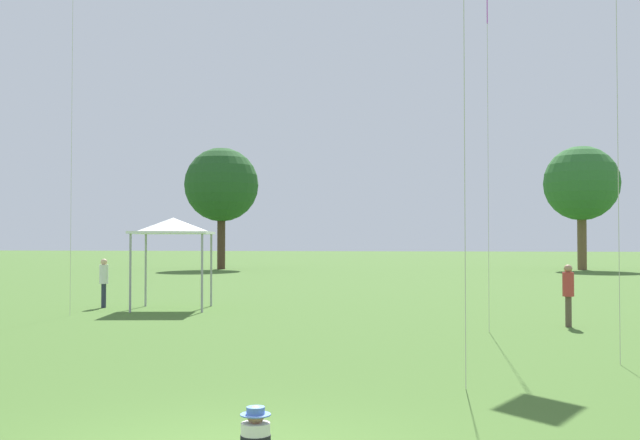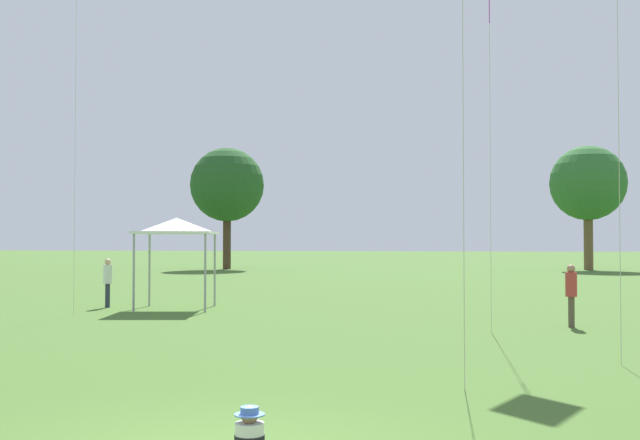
{
  "view_description": "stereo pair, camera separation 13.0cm",
  "coord_description": "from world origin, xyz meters",
  "px_view_note": "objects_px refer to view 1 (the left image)",
  "views": [
    {
      "loc": [
        2.12,
        -7.26,
        2.2
      ],
      "look_at": [
        0.12,
        6.06,
        2.57
      ],
      "focal_mm": 42.0,
      "sensor_mm": 36.0,
      "label": 1
    },
    {
      "loc": [
        2.25,
        -7.24,
        2.2
      ],
      "look_at": [
        0.12,
        6.06,
        2.57
      ],
      "focal_mm": 42.0,
      "sensor_mm": 36.0,
      "label": 2
    }
  ],
  "objects_px": {
    "person_standing_2": "(568,289)",
    "distant_tree_1": "(581,184)",
    "distant_tree_0": "(221,185)",
    "canopy_tent": "(173,227)",
    "person_standing_3": "(104,278)"
  },
  "relations": [
    {
      "from": "person_standing_2",
      "to": "distant_tree_1",
      "type": "distance_m",
      "value": 40.16
    },
    {
      "from": "person_standing_3",
      "to": "distant_tree_0",
      "type": "distance_m",
      "value": 33.85
    },
    {
      "from": "person_standing_2",
      "to": "distant_tree_0",
      "type": "bearing_deg",
      "value": 1.85
    },
    {
      "from": "canopy_tent",
      "to": "distant_tree_0",
      "type": "relative_size",
      "value": 0.31
    },
    {
      "from": "person_standing_3",
      "to": "distant_tree_1",
      "type": "distance_m",
      "value": 42.14
    },
    {
      "from": "distant_tree_1",
      "to": "person_standing_2",
      "type": "bearing_deg",
      "value": -101.3
    },
    {
      "from": "person_standing_3",
      "to": "canopy_tent",
      "type": "bearing_deg",
      "value": -67.59
    },
    {
      "from": "canopy_tent",
      "to": "distant_tree_0",
      "type": "xyz_separation_m",
      "value": [
        -7.92,
        33.13,
        3.88
      ]
    },
    {
      "from": "distant_tree_0",
      "to": "distant_tree_1",
      "type": "distance_m",
      "value": 27.55
    },
    {
      "from": "person_standing_3",
      "to": "distant_tree_0",
      "type": "xyz_separation_m",
      "value": [
        -5.5,
        32.94,
        5.55
      ]
    },
    {
      "from": "person_standing_3",
      "to": "distant_tree_1",
      "type": "height_order",
      "value": "distant_tree_1"
    },
    {
      "from": "canopy_tent",
      "to": "distant_tree_1",
      "type": "bearing_deg",
      "value": 61.4
    },
    {
      "from": "person_standing_2",
      "to": "distant_tree_1",
      "type": "height_order",
      "value": "distant_tree_1"
    },
    {
      "from": "person_standing_2",
      "to": "canopy_tent",
      "type": "relative_size",
      "value": 0.54
    },
    {
      "from": "person_standing_2",
      "to": "distant_tree_1",
      "type": "relative_size",
      "value": 0.17
    }
  ]
}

